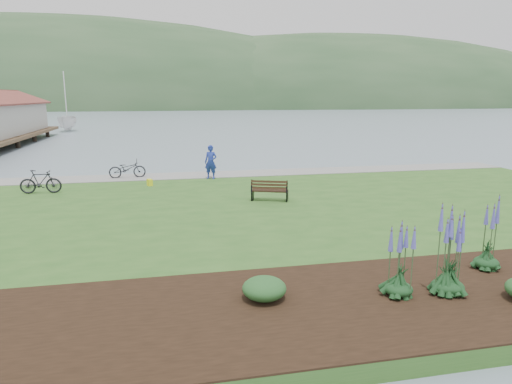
# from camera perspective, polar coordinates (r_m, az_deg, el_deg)

# --- Properties ---
(ground) EXTENTS (600.00, 600.00, 0.00)m
(ground) POSITION_cam_1_polar(r_m,az_deg,el_deg) (19.15, -0.79, -2.35)
(ground) COLOR slate
(ground) RESTS_ON ground
(lawn) EXTENTS (34.00, 20.00, 0.40)m
(lawn) POSITION_cam_1_polar(r_m,az_deg,el_deg) (17.21, 0.51, -3.30)
(lawn) COLOR #2C571F
(lawn) RESTS_ON ground
(shoreline_path) EXTENTS (34.00, 2.20, 0.03)m
(shoreline_path) POSITION_cam_1_polar(r_m,az_deg,el_deg) (25.73, -3.80, 2.25)
(shoreline_path) COLOR gray
(shoreline_path) RESTS_ON lawn
(garden_bed) EXTENTS (24.00, 4.40, 0.04)m
(garden_bed) POSITION_cam_1_polar(r_m,az_deg,el_deg) (11.52, 24.62, -11.10)
(garden_bed) COLOR black
(garden_bed) RESTS_ON lawn
(far_hillside) EXTENTS (580.00, 80.00, 38.00)m
(far_hillside) POSITION_cam_1_polar(r_m,az_deg,el_deg) (189.74, -4.95, 10.41)
(far_hillside) COLOR #2C4D2B
(far_hillside) RESTS_ON ground
(park_bench) EXTENTS (1.64, 1.10, 0.94)m
(park_bench) POSITION_cam_1_polar(r_m,az_deg,el_deg) (19.05, 1.71, 0.25)
(park_bench) COLOR black
(park_bench) RESTS_ON lawn
(person) EXTENTS (0.91, 0.79, 2.10)m
(person) POSITION_cam_1_polar(r_m,az_deg,el_deg) (24.30, -5.68, 4.12)
(person) COLOR #213399
(person) RESTS_ON lawn
(bicycle_a) EXTENTS (0.78, 1.95, 1.00)m
(bicycle_a) POSITION_cam_1_polar(r_m,az_deg,el_deg) (25.42, -15.79, 2.82)
(bicycle_a) COLOR black
(bicycle_a) RESTS_ON lawn
(bicycle_b) EXTENTS (0.60, 1.81, 1.08)m
(bicycle_b) POSITION_cam_1_polar(r_m,az_deg,el_deg) (22.70, -25.34, 1.17)
(bicycle_b) COLOR black
(bicycle_b) RESTS_ON lawn
(sailboat) EXTENTS (9.76, 9.93, 25.53)m
(sailboat) POSITION_cam_1_polar(r_m,az_deg,el_deg) (68.24, -22.42, 7.03)
(sailboat) COLOR silver
(sailboat) RESTS_ON ground
(pannier) EXTENTS (0.30, 0.36, 0.33)m
(pannier) POSITION_cam_1_polar(r_m,az_deg,el_deg) (22.97, -13.14, 1.18)
(pannier) COLOR yellow
(pannier) RESTS_ON lawn
(echium_0) EXTENTS (0.62, 0.62, 1.98)m
(echium_0) POSITION_cam_1_polar(r_m,az_deg,el_deg) (10.91, 23.35, -7.69)
(echium_0) COLOR #133419
(echium_0) RESTS_ON garden_bed
(echium_1) EXTENTS (0.62, 0.62, 2.03)m
(echium_1) POSITION_cam_1_polar(r_m,az_deg,el_deg) (12.83, 27.07, -5.30)
(echium_1) COLOR #133419
(echium_1) RESTS_ON garden_bed
(echium_4) EXTENTS (0.62, 0.62, 1.92)m
(echium_4) POSITION_cam_1_polar(r_m,az_deg,el_deg) (10.39, 17.60, -8.12)
(echium_4) COLOR #133419
(echium_4) RESTS_ON garden_bed
(echium_5) EXTENTS (0.62, 0.62, 2.28)m
(echium_5) POSITION_cam_1_polar(r_m,az_deg,el_deg) (10.83, 22.88, -7.01)
(echium_5) COLOR #133419
(echium_5) RESTS_ON garden_bed
(shrub_0) EXTENTS (0.95, 0.95, 0.48)m
(shrub_0) POSITION_cam_1_polar(r_m,az_deg,el_deg) (9.97, 1.04, -11.96)
(shrub_0) COLOR #1E4C21
(shrub_0) RESTS_ON garden_bed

